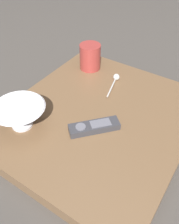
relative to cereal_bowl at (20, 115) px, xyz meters
The scene contains 6 objects.
ground_plane 0.26m from the cereal_bowl, 135.71° to the left, with size 6.00×6.00×0.00m, color #47423D.
table 0.25m from the cereal_bowl, 135.71° to the left, with size 0.65×0.58×0.05m.
cereal_bowl is the anchor object (origin of this frame).
coffee_mug 0.40m from the cereal_bowl, behind, with size 0.08×0.08×0.10m.
teaspoon 0.39m from the cereal_bowl, 160.66° to the left, with size 0.14×0.05×0.03m.
tv_remote_near 0.23m from the cereal_bowl, 118.62° to the left, with size 0.15×0.14×0.02m.
Camera 1 is at (0.51, 0.30, 0.59)m, focal length 39.01 mm.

